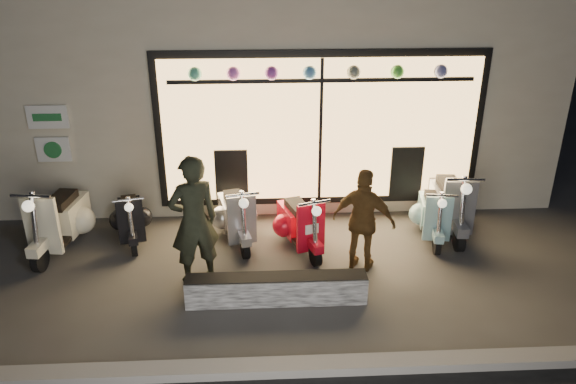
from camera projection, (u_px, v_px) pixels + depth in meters
name	position (u px, v px, depth m)	size (l,w,h in m)	color
ground	(277.00, 275.00, 8.12)	(40.00, 40.00, 0.00)	#383533
kerb	(283.00, 368.00, 6.27)	(40.00, 0.25, 0.12)	slate
shop_building	(268.00, 62.00, 11.81)	(10.20, 6.23, 4.20)	beige
graffiti_barrier	(276.00, 289.00, 7.44)	(2.39, 0.28, 0.40)	black
scooter_silver	(236.00, 214.00, 9.05)	(0.65, 1.40, 1.00)	black
scooter_red	(299.00, 222.00, 8.83)	(0.69, 1.35, 0.97)	black
scooter_black	(131.00, 217.00, 9.06)	(0.59, 1.25, 0.89)	black
scooter_cream	(62.00, 218.00, 8.80)	(0.64, 1.60, 1.13)	black
scooter_blue	(433.00, 213.00, 9.15)	(0.55, 1.31, 0.93)	black
scooter_grey	(448.00, 202.00, 9.35)	(0.57, 1.59, 1.14)	black
man	(194.00, 221.00, 7.63)	(0.69, 0.45, 1.88)	black
woman	(364.00, 221.00, 8.00)	(0.91, 0.38, 1.55)	brown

